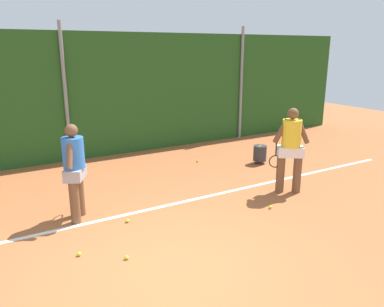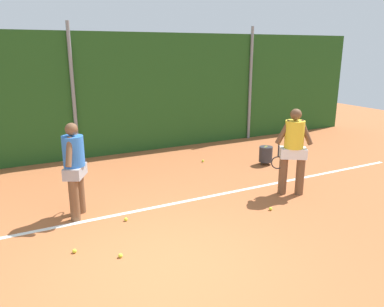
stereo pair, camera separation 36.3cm
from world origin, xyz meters
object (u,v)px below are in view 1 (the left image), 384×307
Objects in this scene: tennis_ball_3 at (79,254)px; tennis_ball_4 at (270,207)px; player_midcourt at (74,167)px; player_foreground_near at (291,146)px; tennis_ball_5 at (127,257)px; ball_hopper at (260,153)px; tennis_ball_2 at (128,221)px; tennis_ball_0 at (198,161)px.

tennis_ball_4 is at bearing -1.88° from tennis_ball_3.
player_midcourt reaches higher than tennis_ball_4.
player_foreground_near is 1.47m from tennis_ball_4.
ball_hopper is at bearing 29.80° from tennis_ball_5.
tennis_ball_3 is 0.75m from tennis_ball_5.
tennis_ball_2 is at bearing 27.42° from player_foreground_near.
tennis_ball_0 is at bearing 83.51° from tennis_ball_4.
player_midcourt is 3.50× the size of ball_hopper.
tennis_ball_5 is (0.60, -0.46, 0.00)m from tennis_ball_3.
ball_hopper is at bearing 20.20° from tennis_ball_2.
tennis_ball_0 is 3.49m from tennis_ball_4.
tennis_ball_0 and tennis_ball_4 have the same top height.
tennis_ball_3 is at bearing -156.83° from ball_hopper.
tennis_ball_0 is (-1.41, 0.97, -0.26)m from ball_hopper.
player_midcourt is 1.36m from tennis_ball_2.
ball_hopper is (5.21, 1.03, -0.71)m from player_midcourt.
player_foreground_near is 28.33× the size of tennis_ball_0.
tennis_ball_0 is 5.31m from tennis_ball_3.
tennis_ball_2 is (-3.07, -2.62, 0.00)m from tennis_ball_0.
player_foreground_near is 3.18m from tennis_ball_0.
player_foreground_near is at bearing 4.71° from tennis_ball_3.
ball_hopper is 7.78× the size of tennis_ball_4.
player_foreground_near is 3.64× the size of ball_hopper.
tennis_ball_5 is (0.26, -1.80, -0.97)m from player_midcourt.
tennis_ball_4 is (-0.94, -0.51, -1.02)m from player_foreground_near.
player_foreground_near is 3.77m from tennis_ball_2.
ball_hopper is 7.78× the size of tennis_ball_0.
tennis_ball_2 is 1.00× the size of tennis_ball_5.
tennis_ball_5 is at bearing -150.20° from ball_hopper.
player_midcourt reaches higher than tennis_ball_3.
tennis_ball_4 is 1.00× the size of tennis_ball_5.
tennis_ball_4 is (2.67, -0.85, 0.00)m from tennis_ball_2.
tennis_ball_2 is at bearing -159.80° from ball_hopper.
player_midcourt reaches higher than ball_hopper.
player_foreground_near is 28.33× the size of tennis_ball_2.
tennis_ball_0 is at bearing 145.49° from ball_hopper.
player_foreground_near is at bearing -74.49° from player_midcourt.
tennis_ball_4 is (-0.39, -3.47, 0.00)m from tennis_ball_0.
tennis_ball_0 is at bearing -34.22° from player_midcourt.
player_foreground_near is 28.33× the size of tennis_ball_5.
tennis_ball_4 is at bearing -17.56° from tennis_ball_2.
tennis_ball_0 is at bearing 40.52° from tennis_ball_2.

